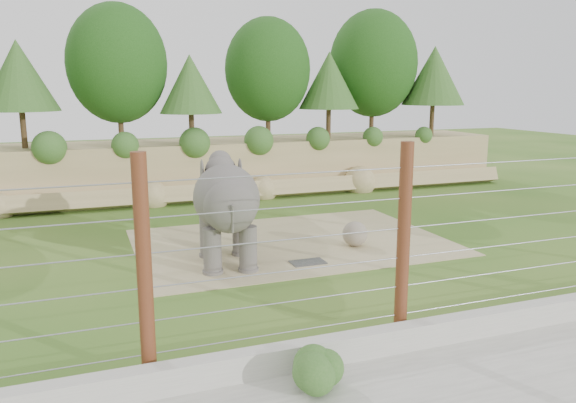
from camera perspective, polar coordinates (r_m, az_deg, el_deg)
name	(u,v)px	position (r m, az deg, el deg)	size (l,w,h in m)	color
ground	(313,271)	(15.74, 2.58, -7.08)	(90.00, 90.00, 0.00)	#2D6018
back_embankment	(221,110)	(27.19, -6.84, 9.18)	(30.00, 5.52, 8.77)	#9F8C5B
dirt_patch	(292,242)	(18.58, 0.36, -4.13)	(10.00, 7.00, 0.02)	tan
drain_grate	(308,262)	(16.39, 2.03, -6.18)	(1.00, 0.60, 0.03)	#262628
elephant	(227,213)	(16.05, -6.25, -1.15)	(1.60, 3.74, 3.03)	#5A554F
stone_ball	(355,234)	(18.10, 6.81, -3.28)	(0.80, 0.80, 0.80)	gray
retaining_wall	(414,335)	(11.54, 12.63, -13.14)	(26.00, 0.35, 0.50)	#A9A79D
walkway	(481,399)	(10.23, 19.00, -18.43)	(26.00, 4.00, 0.01)	#A9A79D
barrier_fence	(403,243)	(11.34, 11.64, -4.12)	(20.26, 0.26, 4.00)	#5F2A18
walkway_shrub	(316,370)	(9.80, 2.85, -16.76)	(0.71, 0.71, 0.71)	#326122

